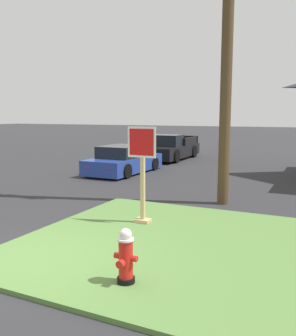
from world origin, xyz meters
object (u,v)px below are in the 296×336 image
Objects in this scene: manhole_cover at (149,208)px; utility_pole at (228,5)px; pickup_truck_black at (170,149)px; stop_sign at (142,177)px; fire_hydrant at (126,257)px; parked_sedan_blue at (124,161)px.

utility_pole is (1.72, 1.45, 5.60)m from manhole_cover.
utility_pole is at bearing -59.58° from pickup_truck_black.
stop_sign is 2.01m from manhole_cover.
utility_pole is (-0.02, 5.93, 5.13)m from fire_hydrant.
fire_hydrant is at bearing -68.84° from manhole_cover.
pickup_truck_black is 0.47× the size of utility_pole.
stop_sign is 0.21× the size of utility_pole.
stop_sign is (-1.18, 2.94, 0.70)m from fire_hydrant.
fire_hydrant is at bearing -89.83° from utility_pole.
utility_pole is at bearing -34.87° from parked_sedan_blue.
pickup_truck_black reaches higher than fire_hydrant.
fire_hydrant is at bearing -68.09° from stop_sign.
utility_pole is at bearing 90.17° from fire_hydrant.
utility_pole reaches higher than parked_sedan_blue.
manhole_cover is at bearing 111.16° from fire_hydrant.
fire_hydrant is 0.20× the size of parked_sedan_blue.
stop_sign is 3.24× the size of manhole_cover.
parked_sedan_blue is at bearing 119.54° from fire_hydrant.
stop_sign is 0.53× the size of parked_sedan_blue.
parked_sedan_blue is (-3.81, 5.30, 0.53)m from manhole_cover.
stop_sign is at bearing -70.27° from manhole_cover.
utility_pole reaches higher than pickup_truck_black.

